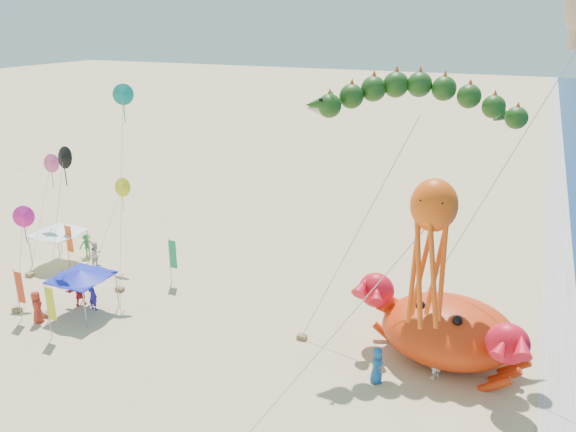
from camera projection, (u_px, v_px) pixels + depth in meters
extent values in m
plane|color=#D1B784|center=(308.00, 351.00, 29.12)|extent=(320.00, 320.00, 0.00)
plane|color=silver|center=(562.00, 413.00, 24.52)|extent=(320.00, 320.00, 0.00)
ellipsoid|color=red|center=(448.00, 330.00, 28.05)|extent=(8.15, 7.51, 3.16)
sphere|color=red|center=(373.00, 303.00, 27.79)|extent=(1.88, 1.88, 1.88)
sphere|color=black|center=(426.00, 311.00, 27.01)|extent=(0.49, 0.49, 0.49)
sphere|color=red|center=(527.00, 334.00, 25.08)|extent=(1.88, 1.88, 1.88)
sphere|color=black|center=(469.00, 320.00, 26.25)|extent=(0.49, 0.49, 0.49)
cone|color=#183F11|center=(325.00, 98.00, 29.32)|extent=(1.48, 1.09, 1.21)
cylinder|color=#B2B2B2|center=(358.00, 231.00, 28.88)|extent=(4.72, 3.70, 11.63)
cube|color=olive|center=(302.00, 337.00, 30.16)|extent=(0.50, 0.35, 0.25)
cylinder|color=#B2B2B2|center=(484.00, 200.00, 27.42)|extent=(6.73, 2.52, 15.56)
cube|color=olive|center=(400.00, 336.00, 30.24)|extent=(0.50, 0.35, 0.25)
ellipsoid|color=#FF540D|center=(434.00, 205.00, 20.95)|extent=(1.78, 1.60, 2.05)
cylinder|color=#B2B2B2|center=(331.00, 338.00, 21.69)|extent=(6.15, 4.99, 9.00)
cylinder|color=gray|center=(49.00, 301.00, 31.97)|extent=(0.06, 0.06, 2.20)
cylinder|color=gray|center=(85.00, 310.00, 30.95)|extent=(0.06, 0.06, 2.20)
cylinder|color=gray|center=(83.00, 282.00, 34.27)|extent=(0.06, 0.06, 2.20)
cylinder|color=gray|center=(117.00, 290.00, 33.25)|extent=(0.06, 0.06, 2.20)
cube|color=#131DA9|center=(81.00, 277.00, 32.23)|extent=(2.90, 2.90, 0.08)
cone|color=#131DA9|center=(81.00, 274.00, 32.15)|extent=(3.20, 3.20, 0.45)
cylinder|color=gray|center=(31.00, 252.00, 38.58)|extent=(0.06, 0.06, 2.20)
cylinder|color=gray|center=(60.00, 259.00, 37.55)|extent=(0.06, 0.06, 2.20)
cylinder|color=gray|center=(60.00, 239.00, 40.91)|extent=(0.06, 0.06, 2.20)
cylinder|color=gray|center=(89.00, 244.00, 39.87)|extent=(0.06, 0.06, 2.20)
cube|color=white|center=(58.00, 233.00, 38.84)|extent=(2.94, 2.94, 0.08)
cone|color=white|center=(58.00, 230.00, 38.76)|extent=(3.23, 3.23, 0.45)
cylinder|color=gray|center=(48.00, 311.00, 29.81)|extent=(0.05, 0.05, 3.20)
cube|color=#C7D218|center=(51.00, 304.00, 29.53)|extent=(0.50, 0.04, 1.90)
cylinder|color=gray|center=(18.00, 295.00, 31.60)|extent=(0.05, 0.05, 3.20)
cube|color=red|center=(20.00, 287.00, 31.33)|extent=(0.50, 0.04, 1.90)
cylinder|color=gray|center=(67.00, 245.00, 38.46)|extent=(0.05, 0.05, 3.20)
cube|color=#FF5C1C|center=(69.00, 239.00, 38.18)|extent=(0.50, 0.04, 1.90)
cylinder|color=gray|center=(170.00, 261.00, 35.98)|extent=(0.05, 0.05, 3.20)
cube|color=#189557|center=(173.00, 254.00, 35.70)|extent=(0.50, 0.04, 1.90)
imported|color=beige|center=(96.00, 255.00, 38.63)|extent=(0.72, 0.92, 1.84)
imported|color=red|center=(80.00, 292.00, 33.51)|extent=(1.50, 1.46, 1.72)
imported|color=#2B823F|center=(87.00, 245.00, 40.41)|extent=(1.27, 1.16, 1.71)
imported|color=#B42F1C|center=(37.00, 307.00, 31.63)|extent=(1.10, 0.98, 1.88)
imported|color=#1B579F|center=(377.00, 365.00, 26.36)|extent=(0.96, 1.06, 1.81)
imported|color=white|center=(436.00, 361.00, 26.66)|extent=(0.71, 0.81, 1.85)
imported|color=#2B1CA5|center=(93.00, 296.00, 32.99)|extent=(0.67, 0.48, 1.73)
cone|color=black|center=(63.00, 157.00, 32.10)|extent=(1.30, 0.51, 1.32)
cylinder|color=#B2B2B2|center=(57.00, 238.00, 32.17)|extent=(0.55, 3.04, 8.54)
cube|color=olive|center=(51.00, 316.00, 32.22)|extent=(0.50, 0.35, 0.25)
cone|color=yellow|center=(121.00, 187.00, 37.91)|extent=(1.30, 0.51, 1.32)
cylinder|color=#B2B2B2|center=(114.00, 233.00, 37.43)|extent=(0.55, 3.04, 5.26)
cube|color=olive|center=(105.00, 278.00, 36.93)|extent=(0.50, 0.35, 0.25)
cone|color=#FA1B95|center=(23.00, 217.00, 33.34)|extent=(1.30, 0.51, 1.32)
cylinder|color=#B2B2B2|center=(12.00, 266.00, 32.81)|extent=(0.55, 3.04, 4.92)
cube|color=olive|center=(1.00, 316.00, 32.25)|extent=(0.50, 0.35, 0.25)
cone|color=#0C8D7D|center=(123.00, 94.00, 33.98)|extent=(1.30, 0.51, 1.32)
cylinder|color=#B2B2B2|center=(119.00, 195.00, 34.58)|extent=(0.55, 3.04, 11.71)
cube|color=olive|center=(116.00, 291.00, 35.16)|extent=(0.50, 0.35, 0.25)
cone|color=#F45190|center=(50.00, 163.00, 38.51)|extent=(1.30, 0.51, 1.32)
cylinder|color=#B2B2B2|center=(43.00, 217.00, 38.27)|extent=(0.55, 3.04, 6.65)
cube|color=olive|center=(36.00, 271.00, 38.00)|extent=(0.50, 0.35, 0.25)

